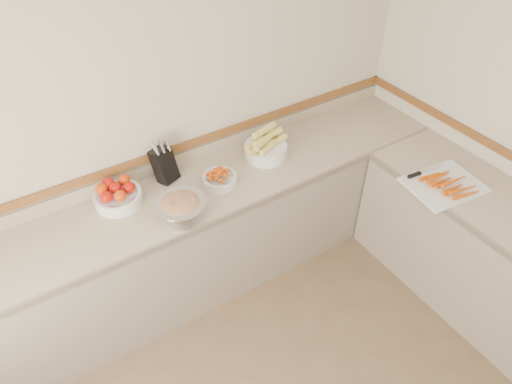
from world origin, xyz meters
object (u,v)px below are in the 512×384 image
tomato_bowl (117,195)px  rhubarb_bowl (181,209)px  corn_bowl (266,147)px  dishwasher (507,274)px  cherry_tomato_bowl (220,178)px  knife_block (164,164)px  cutting_board (445,184)px

tomato_bowl → rhubarb_bowl: size_ratio=0.96×
corn_bowl → rhubarb_bowl: corn_bowl is taller
dishwasher → cherry_tomato_bowl: cherry_tomato_bowl is taller
dishwasher → cherry_tomato_bowl: (-1.44, 1.41, 0.51)m
corn_bowl → tomato_bowl: bearing=175.2°
dishwasher → corn_bowl: 1.89m
cherry_tomato_bowl → corn_bowl: size_ratio=0.68×
corn_bowl → cherry_tomato_bowl: bearing=-168.2°
knife_block → tomato_bowl: knife_block is taller
dishwasher → knife_block: (-1.73, 1.65, 0.60)m
tomato_bowl → rhubarb_bowl: 0.46m
knife_block → cutting_board: size_ratio=0.59×
cherry_tomato_bowl → corn_bowl: 0.45m
tomato_bowl → cutting_board: tomato_bowl is taller
corn_bowl → cutting_board: (0.83, -0.95, -0.06)m
corn_bowl → rhubarb_bowl: size_ratio=1.08×
cherry_tomato_bowl → dishwasher: bearing=-44.4°
tomato_bowl → cutting_board: 2.18m
cherry_tomato_bowl → rhubarb_bowl: (-0.37, -0.19, 0.05)m
corn_bowl → cutting_board: bearing=-48.7°
cherry_tomato_bowl → corn_bowl: corn_bowl is taller
cutting_board → tomato_bowl: bearing=151.6°
cherry_tomato_bowl → cutting_board: size_ratio=0.44×
knife_block → cherry_tomato_bowl: (0.29, -0.24, -0.08)m
tomato_bowl → cherry_tomato_bowl: (0.65, -0.18, -0.02)m
knife_block → cherry_tomato_bowl: size_ratio=1.36×
dishwasher → tomato_bowl: tomato_bowl is taller
dishwasher → knife_block: knife_block is taller
tomato_bowl → corn_bowl: 1.09m
knife_block → rhubarb_bowl: (-0.08, -0.43, -0.04)m
corn_bowl → cutting_board: 1.26m
rhubarb_bowl → cutting_board: size_ratio=0.60×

